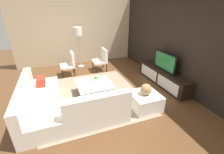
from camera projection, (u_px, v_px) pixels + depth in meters
The scene contains 14 objects.
ground_plane at pixel (92, 97), 4.43m from camera, with size 14.00×14.00×0.00m, color brown.
feature_wall_back at pixel (176, 42), 4.70m from camera, with size 6.40×0.12×2.80m, color black.
side_wall_left at pixel (77, 31), 6.62m from camera, with size 0.12×5.20×2.80m, color #C6B28E.
area_rug at pixel (92, 95), 4.52m from camera, with size 3.00×2.76×0.01m, color gray.
media_console at pixel (163, 77), 5.09m from camera, with size 2.18×0.44×0.50m.
television at pixel (165, 62), 4.86m from camera, with size 1.00×0.06×0.59m.
sectional_couch at pixel (60, 105), 3.62m from camera, with size 2.27×2.28×0.80m.
coffee_table at pixel (95, 89), 4.46m from camera, with size 0.95×0.96×0.38m.
accent_chair_near at pixel (70, 63), 5.66m from camera, with size 0.52×0.51×0.87m.
floor_lamp at pixel (78, 34), 6.11m from camera, with size 0.33×0.33×1.64m.
ottoman at pixel (145, 101), 3.90m from camera, with size 0.70×0.70×0.40m, color white.
fruit_bowl at pixel (96, 79), 4.55m from camera, with size 0.28×0.28×0.14m.
accent_chair_far at pixel (102, 59), 6.12m from camera, with size 0.57×0.51×0.87m.
decorative_ball at pixel (146, 89), 3.76m from camera, with size 0.28×0.28×0.28m, color #AD8451.
Camera 1 is at (3.73, -0.80, 2.40)m, focal length 24.64 mm.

